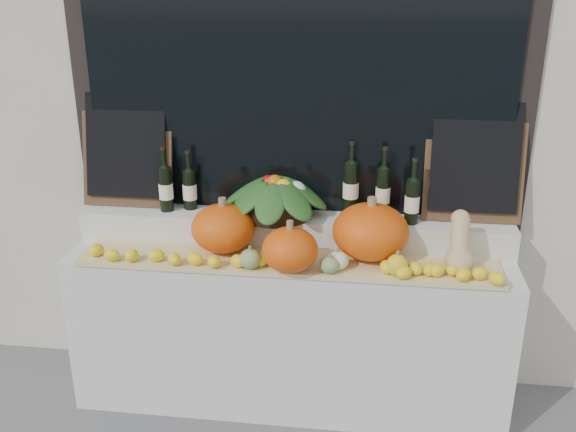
{
  "coord_description": "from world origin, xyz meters",
  "views": [
    {
      "loc": [
        0.38,
        -1.49,
        2.27
      ],
      "look_at": [
        0.0,
        1.45,
        1.12
      ],
      "focal_mm": 40.0,
      "sensor_mm": 36.0,
      "label": 1
    }
  ],
  "objects": [
    {
      "name": "display_sill",
      "position": [
        0.0,
        1.52,
        0.44
      ],
      "size": [
        2.3,
        0.55,
        0.88
      ],
      "primitive_type": "cube",
      "color": "silver",
      "rests_on": "ground"
    },
    {
      "name": "rear_tier",
      "position": [
        0.0,
        1.68,
        0.96
      ],
      "size": [
        2.3,
        0.25,
        0.16
      ],
      "primitive_type": "cube",
      "color": "silver",
      "rests_on": "display_sill"
    },
    {
      "name": "straw_bedding",
      "position": [
        0.0,
        1.4,
        0.89
      ],
      "size": [
        2.1,
        0.32,
        0.02
      ],
      "primitive_type": "cube",
      "color": "tan",
      "rests_on": "display_sill"
    },
    {
      "name": "pumpkin_left",
      "position": [
        -0.34,
        1.47,
        1.03
      ],
      "size": [
        0.43,
        0.43,
        0.25
      ],
      "primitive_type": "ellipsoid",
      "rotation": [
        0.0,
        0.0,
        0.41
      ],
      "color": "#E4530C",
      "rests_on": "straw_bedding"
    },
    {
      "name": "pumpkin_right",
      "position": [
        0.41,
        1.48,
        1.05
      ],
      "size": [
        0.49,
        0.49,
        0.28
      ],
      "primitive_type": "ellipsoid",
      "rotation": [
        0.0,
        0.0,
        -0.35
      ],
      "color": "#E4530C",
      "rests_on": "straw_bedding"
    },
    {
      "name": "pumpkin_center",
      "position": [
        0.03,
        1.28,
        1.01
      ],
      "size": [
        0.3,
        0.3,
        0.22
      ],
      "primitive_type": "ellipsoid",
      "rotation": [
        0.0,
        0.0,
        -0.1
      ],
      "color": "#E4530C",
      "rests_on": "straw_bedding"
    },
    {
      "name": "butternut_squash",
      "position": [
        0.83,
        1.39,
        1.03
      ],
      "size": [
        0.14,
        0.2,
        0.29
      ],
      "color": "tan",
      "rests_on": "straw_bedding"
    },
    {
      "name": "decorative_gourds",
      "position": [
        0.1,
        1.29,
        0.96
      ],
      "size": [
        0.81,
        0.16,
        0.17
      ],
      "color": "#30611D",
      "rests_on": "straw_bedding"
    },
    {
      "name": "lemon_heap",
      "position": [
        0.0,
        1.29,
        0.94
      ],
      "size": [
        2.2,
        0.16,
        0.06
      ],
      "primitive_type": null,
      "color": "yellow",
      "rests_on": "straw_bedding"
    },
    {
      "name": "produce_bowl",
      "position": [
        -0.1,
        1.66,
        1.15
      ],
      "size": [
        0.59,
        0.59,
        0.23
      ],
      "color": "black",
      "rests_on": "rear_tier"
    },
    {
      "name": "wine_bottle_far_left",
      "position": [
        -0.69,
        1.65,
        1.17
      ],
      "size": [
        0.08,
        0.08,
        0.36
      ],
      "color": "black",
      "rests_on": "rear_tier"
    },
    {
      "name": "wine_bottle_near_left",
      "position": [
        -0.57,
        1.7,
        1.15
      ],
      "size": [
        0.08,
        0.08,
        0.33
      ],
      "color": "black",
      "rests_on": "rear_tier"
    },
    {
      "name": "wine_bottle_tall",
      "position": [
        0.3,
        1.74,
        1.18
      ],
      "size": [
        0.08,
        0.08,
        0.39
      ],
      "color": "black",
      "rests_on": "rear_tier"
    },
    {
      "name": "wine_bottle_near_right",
      "position": [
        0.47,
        1.71,
        1.18
      ],
      "size": [
        0.08,
        0.08,
        0.38
      ],
      "color": "black",
      "rests_on": "rear_tier"
    },
    {
      "name": "wine_bottle_far_right",
      "position": [
        0.61,
        1.64,
        1.16
      ],
      "size": [
        0.08,
        0.08,
        0.35
      ],
      "color": "black",
      "rests_on": "rear_tier"
    },
    {
      "name": "chalkboard_left",
      "position": [
        -0.92,
        1.74,
        1.36
      ],
      "size": [
        0.5,
        0.15,
        0.61
      ],
      "rotation": [
        -0.21,
        0.0,
        0.0
      ],
      "color": "#4C331E",
      "rests_on": "rear_tier"
    },
    {
      "name": "chalkboard_right",
      "position": [
        0.92,
        1.74,
        1.36
      ],
      "size": [
        0.5,
        0.15,
        0.61
      ],
      "rotation": [
        -0.21,
        0.0,
        0.0
      ],
      "color": "#4C331E",
      "rests_on": "rear_tier"
    }
  ]
}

